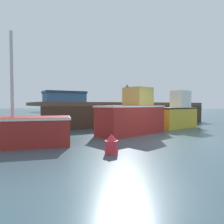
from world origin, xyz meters
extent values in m
cube|color=#38515B|center=(0.00, 0.00, -0.05)|extent=(120.00, 160.00, 0.10)
cube|color=brown|center=(2.59, 8.50, 1.53)|extent=(13.39, 6.51, 0.25)
cube|color=#392E23|center=(2.59, 5.37, 0.70)|extent=(13.39, 0.24, 1.41)
cylinder|color=#392E23|center=(-3.71, 5.45, 0.70)|extent=(0.30, 0.30, 1.41)
cylinder|color=#392E23|center=(2.59, 5.45, 0.70)|extent=(0.30, 0.30, 1.41)
cylinder|color=#392E23|center=(8.88, 5.45, 0.70)|extent=(0.30, 0.30, 1.41)
cylinder|color=#392E23|center=(-1.43, 11.56, 0.70)|extent=(0.30, 0.30, 1.41)
cylinder|color=#392E23|center=(6.61, 11.56, 0.70)|extent=(0.30, 0.30, 1.41)
cylinder|color=#392E23|center=(-0.56, 5.45, 0.70)|extent=(6.32, 0.15, 1.27)
cube|color=maroon|center=(-5.69, 1.98, 0.52)|extent=(4.23, 2.50, 1.04)
cube|color=silver|center=(-5.69, 1.98, 0.99)|extent=(4.31, 2.55, 0.08)
cylinder|color=#B7B7BC|center=(-5.69, 1.98, 2.57)|extent=(0.11, 0.11, 3.06)
cube|color=maroon|center=(-0.23, 2.31, 0.73)|extent=(4.06, 2.21, 1.46)
cube|color=silver|center=(-0.23, 2.31, 1.41)|extent=(4.14, 2.26, 0.08)
cube|color=gold|center=(0.24, 2.42, 1.92)|extent=(1.41, 1.40, 0.93)
cube|color=gold|center=(3.76, 2.98, 0.66)|extent=(3.02, 1.42, 1.31)
cube|color=black|center=(3.76, 2.98, 1.26)|extent=(3.08, 1.44, 0.08)
cube|color=silver|center=(4.12, 3.02, 1.85)|extent=(1.14, 1.01, 1.07)
cylinder|color=#2D3342|center=(4.67, 9.98, 2.13)|extent=(0.29, 0.29, 0.95)
cylinder|color=#994C1E|center=(4.67, 9.98, 2.91)|extent=(0.34, 0.34, 0.61)
sphere|color=tan|center=(4.67, 9.98, 3.33)|extent=(0.22, 0.22, 0.22)
cube|color=#385675|center=(6.92, 38.34, 1.97)|extent=(8.58, 5.10, 3.94)
cube|color=#213446|center=(6.92, 38.34, 4.19)|extent=(8.92, 5.31, 0.50)
cylinder|color=red|center=(-3.17, -0.77, 0.20)|extent=(0.40, 0.40, 0.41)
cone|color=red|center=(-3.17, -0.77, 0.51)|extent=(0.32, 0.32, 0.20)
camera|label=1|loc=(-6.16, -6.04, 1.50)|focal=32.20mm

